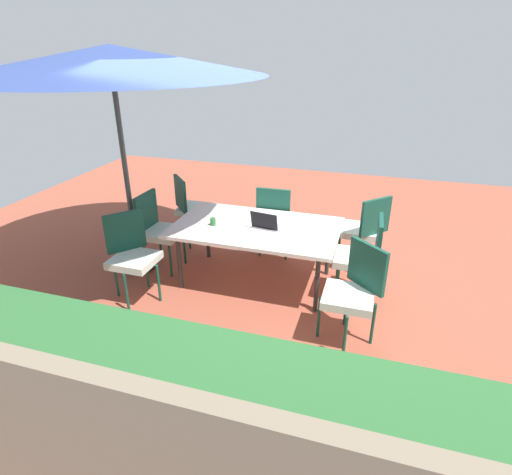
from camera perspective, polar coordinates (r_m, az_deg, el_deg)
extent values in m
cube|color=#9E4C38|center=(5.14, 0.00, -5.95)|extent=(10.00, 10.00, 0.02)
cube|color=#2D6633|center=(2.98, -16.28, -22.62)|extent=(6.30, 0.89, 0.97)
cube|color=silver|center=(4.82, 0.00, 1.34)|extent=(1.90, 1.12, 0.04)
cylinder|color=#333333|center=(5.19, 9.82, -1.63)|extent=(0.05, 0.05, 0.68)
cylinder|color=#333333|center=(5.57, -6.61, 0.53)|extent=(0.05, 0.05, 0.68)
cylinder|color=#333333|center=(4.47, 8.30, -6.18)|extent=(0.05, 0.05, 0.68)
cylinder|color=#333333|center=(4.91, -10.39, -3.29)|extent=(0.05, 0.05, 0.68)
cylinder|color=#4C4C4C|center=(5.17, -17.36, 8.74)|extent=(0.06, 0.06, 2.58)
cone|color=#33478C|center=(4.99, -19.22, 21.88)|extent=(3.34, 3.34, 0.30)
cylinder|color=black|center=(5.63, -15.74, -3.61)|extent=(0.44, 0.44, 0.06)
cube|color=silver|center=(6.00, -8.14, 3.79)|extent=(0.46, 0.46, 0.08)
cube|color=#144738|center=(5.85, -10.26, 5.87)|extent=(0.33, 0.35, 0.45)
cylinder|color=#144738|center=(5.99, -5.82, 1.16)|extent=(0.03, 0.03, 0.45)
cylinder|color=#144738|center=(6.31, -6.96, 2.35)|extent=(0.03, 0.03, 0.45)
cylinder|color=#144738|center=(5.89, -9.10, 0.54)|extent=(0.03, 0.03, 0.45)
cylinder|color=#144738|center=(6.21, -10.09, 1.78)|extent=(0.03, 0.03, 0.45)
cube|color=silver|center=(4.75, -16.24, -2.98)|extent=(0.46, 0.46, 0.08)
cube|color=#144738|center=(4.82, -17.42, 0.80)|extent=(0.31, 0.36, 0.45)
cylinder|color=#144738|center=(4.68, -17.22, -7.27)|extent=(0.03, 0.03, 0.45)
cylinder|color=#144738|center=(4.77, -13.11, -6.11)|extent=(0.03, 0.03, 0.45)
cylinder|color=#144738|center=(4.99, -18.50, -5.36)|extent=(0.03, 0.03, 0.45)
cylinder|color=#144738|center=(5.07, -14.63, -4.31)|extent=(0.03, 0.03, 0.45)
cube|color=silver|center=(4.71, 13.48, -2.85)|extent=(0.46, 0.46, 0.08)
cube|color=#144738|center=(4.60, 16.40, -0.21)|extent=(0.06, 0.44, 0.45)
cylinder|color=#144738|center=(5.00, 11.22, -4.37)|extent=(0.03, 0.03, 0.45)
cylinder|color=#144738|center=(4.69, 10.85, -6.47)|extent=(0.03, 0.03, 0.45)
cylinder|color=#144738|center=(5.00, 15.33, -4.82)|extent=(0.03, 0.03, 0.45)
cylinder|color=#144738|center=(4.69, 15.26, -6.95)|extent=(0.03, 0.03, 0.45)
cube|color=silver|center=(5.42, 14.14, 0.90)|extent=(0.46, 0.46, 0.08)
cube|color=#144738|center=(5.19, 15.99, 2.74)|extent=(0.33, 0.34, 0.45)
cylinder|color=#144738|center=(5.77, 14.01, -0.51)|extent=(0.03, 0.03, 0.45)
cylinder|color=#144738|center=(5.54, 11.24, -1.29)|extent=(0.03, 0.03, 0.45)
cylinder|color=#144738|center=(5.54, 16.48, -1.91)|extent=(0.03, 0.03, 0.45)
cylinder|color=#144738|center=(5.31, 13.70, -2.79)|extent=(0.03, 0.03, 0.45)
cube|color=silver|center=(5.33, -12.54, 0.64)|extent=(0.46, 0.46, 0.08)
cube|color=#144738|center=(5.34, -14.74, 3.53)|extent=(0.06, 0.44, 0.45)
cylinder|color=#144738|center=(5.22, -11.59, -3.05)|extent=(0.03, 0.03, 0.45)
cylinder|color=#144738|center=(5.50, -9.72, -1.40)|extent=(0.03, 0.03, 0.45)
cylinder|color=#144738|center=(5.40, -14.89, -2.41)|extent=(0.03, 0.03, 0.45)
cylinder|color=#144738|center=(5.67, -12.92, -0.84)|extent=(0.03, 0.03, 0.45)
cube|color=silver|center=(4.02, 12.44, -7.95)|extent=(0.46, 0.46, 0.08)
cube|color=#144738|center=(4.02, 14.93, -3.82)|extent=(0.36, 0.31, 0.45)
cylinder|color=#144738|center=(4.17, 8.55, -10.70)|extent=(0.03, 0.03, 0.45)
cylinder|color=#144738|center=(3.96, 12.02, -13.15)|extent=(0.03, 0.03, 0.45)
cylinder|color=#144738|center=(4.38, 12.17, -9.08)|extent=(0.03, 0.03, 0.45)
cylinder|color=#144738|center=(4.18, 15.64, -11.29)|extent=(0.03, 0.03, 0.45)
cube|color=silver|center=(5.62, 2.77, 2.53)|extent=(0.46, 0.46, 0.08)
cube|color=#144738|center=(5.33, 2.33, 4.33)|extent=(0.44, 0.05, 0.45)
cylinder|color=#144738|center=(5.86, 4.82, 0.61)|extent=(0.03, 0.03, 0.45)
cylinder|color=#144738|center=(5.92, 1.40, 0.99)|extent=(0.03, 0.03, 0.45)
cylinder|color=#144738|center=(5.54, 4.12, -0.88)|extent=(0.03, 0.03, 0.45)
cylinder|color=#144738|center=(5.61, 0.52, -0.46)|extent=(0.03, 0.03, 0.45)
cube|color=#B7B7BC|center=(4.79, 1.64, 1.55)|extent=(0.35, 0.27, 0.02)
cube|color=black|center=(4.65, 1.09, 2.29)|extent=(0.32, 0.10, 0.20)
cylinder|color=#286B33|center=(4.84, -5.89, 2.16)|extent=(0.07, 0.07, 0.09)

